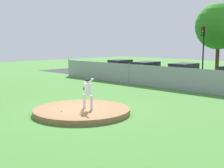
{
  "coord_description": "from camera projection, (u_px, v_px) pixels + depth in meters",
  "views": [
    {
      "loc": [
        11.67,
        -9.66,
        3.6
      ],
      "look_at": [
        0.54,
        1.63,
        1.4
      ],
      "focal_mm": 48.89,
      "sensor_mm": 36.0,
      "label": 1
    }
  ],
  "objects": [
    {
      "name": "parked_car_charcoal",
      "position": [
        146.0,
        70.0,
        30.27
      ],
      "size": [
        1.91,
        4.74,
        1.65
      ],
      "color": "#232328",
      "rests_on": "ground_plane"
    },
    {
      "name": "asphalt_strip",
      "position": [
        215.0,
        85.0,
        25.65
      ],
      "size": [
        44.0,
        7.0,
        0.01
      ],
      "primitive_type": "cube",
      "color": "#2B2B2D",
      "rests_on": "ground_plane"
    },
    {
      "name": "ground_plane",
      "position": [
        154.0,
        98.0,
        19.66
      ],
      "size": [
        80.0,
        80.0,
        0.0
      ],
      "primitive_type": "plane",
      "color": "#427A33"
    },
    {
      "name": "parked_car_slate",
      "position": [
        120.0,
        68.0,
        33.15
      ],
      "size": [
        2.02,
        4.34,
        1.67
      ],
      "color": "slate",
      "rests_on": "ground_plane"
    },
    {
      "name": "pitcher_youth",
      "position": [
        88.0,
        91.0,
        15.18
      ],
      "size": [
        0.81,
        0.32,
        1.59
      ],
      "color": "silver",
      "rests_on": "pitchers_mound"
    },
    {
      "name": "chainlink_fence",
      "position": [
        187.0,
        79.0,
        22.36
      ],
      "size": [
        28.36,
        0.07,
        1.8
      ],
      "color": "gray",
      "rests_on": "ground_plane"
    },
    {
      "name": "tree_leaning_west",
      "position": [
        219.0,
        26.0,
        32.84
      ],
      "size": [
        5.02,
        5.02,
        7.78
      ],
      "color": "#4C331E",
      "rests_on": "ground_plane"
    },
    {
      "name": "traffic_cone_orange",
      "position": [
        128.0,
        75.0,
        30.7
      ],
      "size": [
        0.4,
        0.4,
        0.55
      ],
      "color": "orange",
      "rests_on": "asphalt_strip"
    },
    {
      "name": "pitchers_mound",
      "position": [
        82.0,
        111.0,
        15.41
      ],
      "size": [
        4.88,
        4.88,
        0.26
      ],
      "primitive_type": "cylinder",
      "color": "olive",
      "rests_on": "ground_plane"
    },
    {
      "name": "baseball",
      "position": [
        62.0,
        111.0,
        14.68
      ],
      "size": [
        0.07,
        0.07,
        0.07
      ],
      "primitive_type": "sphere",
      "color": "white",
      "rests_on": "pitchers_mound"
    },
    {
      "name": "traffic_light_near",
      "position": [
        203.0,
        43.0,
        30.27
      ],
      "size": [
        0.28,
        0.46,
        5.07
      ],
      "color": "black",
      "rests_on": "ground_plane"
    },
    {
      "name": "parked_car_navy",
      "position": [
        184.0,
        73.0,
        27.61
      ],
      "size": [
        1.98,
        4.62,
        1.68
      ],
      "color": "#161E4C",
      "rests_on": "ground_plane"
    }
  ]
}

